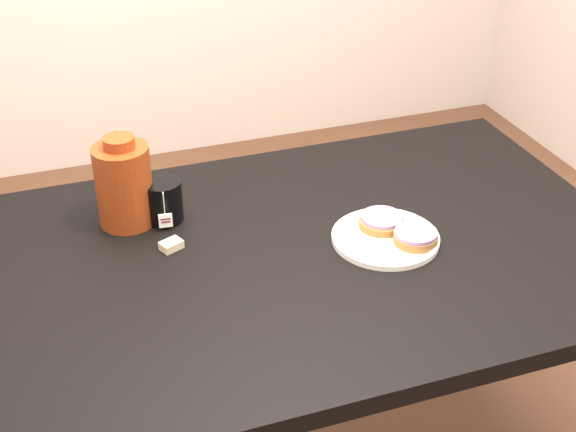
% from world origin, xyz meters
% --- Properties ---
extents(table, '(1.40, 0.90, 0.75)m').
position_xyz_m(table, '(0.00, 0.00, 0.67)').
color(table, black).
rests_on(table, ground_plane).
extents(plate, '(0.23, 0.23, 0.02)m').
position_xyz_m(plate, '(0.17, -0.03, 0.76)').
color(plate, white).
rests_on(plate, table).
extents(bagel_back, '(0.11, 0.11, 0.03)m').
position_xyz_m(bagel_back, '(0.18, 0.01, 0.78)').
color(bagel_back, brown).
rests_on(bagel_back, plate).
extents(bagel_front, '(0.12, 0.12, 0.03)m').
position_xyz_m(bagel_front, '(0.22, -0.07, 0.78)').
color(bagel_front, brown).
rests_on(bagel_front, plate).
extents(mug, '(0.13, 0.10, 0.10)m').
position_xyz_m(mug, '(-0.26, 0.21, 0.80)').
color(mug, black).
rests_on(mug, table).
extents(teabag_pouch, '(0.05, 0.05, 0.02)m').
position_xyz_m(teabag_pouch, '(-0.27, 0.09, 0.76)').
color(teabag_pouch, '#C6B793').
rests_on(teabag_pouch, table).
extents(bagel_package, '(0.15, 0.15, 0.21)m').
position_xyz_m(bagel_package, '(-0.34, 0.23, 0.85)').
color(bagel_package, '#5D1E0C').
rests_on(bagel_package, table).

